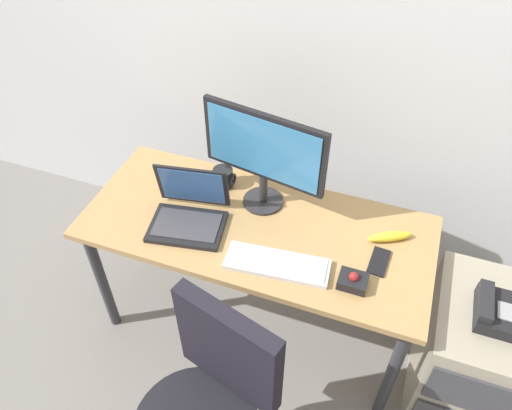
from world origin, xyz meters
name	(u,v)px	position (x,y,z in m)	size (l,w,h in m)	color
ground_plane	(256,319)	(0.00, 0.00, 0.00)	(8.00, 8.00, 0.00)	slate
back_wall	(310,4)	(0.00, 0.67, 1.40)	(6.00, 0.10, 2.80)	silver
desk	(256,238)	(0.00, 0.00, 0.63)	(1.49, 0.64, 0.71)	#A57F4C
file_cabinet	(472,355)	(0.99, -0.05, 0.31)	(0.42, 0.53, 0.63)	gray
desk_phone	(497,311)	(0.99, -0.07, 0.66)	(0.17, 0.20, 0.09)	black
monitor_main	(264,153)	(-0.02, 0.15, 0.99)	(0.55, 0.18, 0.46)	#262628
keyboard	(277,264)	(0.15, -0.18, 0.72)	(0.42, 0.18, 0.03)	silver
laptop	(189,212)	(-0.28, -0.07, 0.76)	(0.35, 0.31, 0.24)	black
trackball_mouse	(353,281)	(0.45, -0.17, 0.73)	(0.11, 0.09, 0.07)	black
coffee_mug	(224,178)	(-0.23, 0.19, 0.76)	(0.10, 0.09, 0.09)	black
cell_phone	(379,262)	(0.53, -0.03, 0.72)	(0.07, 0.14, 0.01)	black
banana	(390,237)	(0.54, 0.11, 0.73)	(0.19, 0.04, 0.04)	yellow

